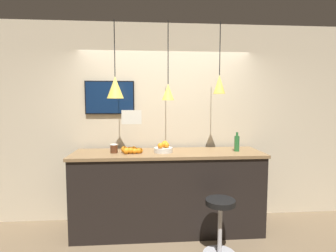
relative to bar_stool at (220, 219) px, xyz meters
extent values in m
cube|color=beige|center=(-0.54, 1.10, 1.01)|extent=(8.00, 0.06, 2.90)
cube|color=black|center=(-0.54, 0.65, 0.09)|extent=(2.49, 0.65, 1.05)
cube|color=olive|center=(-0.54, 0.65, 0.63)|extent=(2.53, 0.69, 0.04)
cylinder|color=#B7B7BC|center=(0.00, 0.00, -0.13)|extent=(0.05, 0.05, 0.58)
cylinder|color=black|center=(0.00, 0.00, 0.19)|extent=(0.34, 0.34, 0.06)
cylinder|color=beige|center=(-0.61, 0.63, 0.68)|extent=(0.25, 0.25, 0.06)
sphere|color=orange|center=(-0.56, 0.62, 0.75)|extent=(0.07, 0.07, 0.07)
sphere|color=orange|center=(-0.58, 0.69, 0.75)|extent=(0.08, 0.08, 0.08)
sphere|color=orange|center=(-0.65, 0.57, 0.75)|extent=(0.07, 0.07, 0.07)
sphere|color=orange|center=(-0.58, 0.68, 0.76)|extent=(0.09, 0.09, 0.09)
sphere|color=orange|center=(-0.60, 0.66, 0.75)|extent=(0.07, 0.07, 0.07)
sphere|color=orange|center=(-1.00, 0.63, 0.69)|extent=(0.07, 0.07, 0.07)
sphere|color=orange|center=(-0.91, 0.60, 0.69)|extent=(0.07, 0.07, 0.07)
sphere|color=orange|center=(-1.00, 0.63, 0.69)|extent=(0.08, 0.08, 0.08)
sphere|color=orange|center=(-0.94, 0.57, 0.69)|extent=(0.08, 0.08, 0.08)
sphere|color=orange|center=(-1.12, 0.64, 0.70)|extent=(0.09, 0.09, 0.09)
sphere|color=orange|center=(-1.09, 0.54, 0.69)|extent=(0.08, 0.08, 0.08)
sphere|color=orange|center=(-1.00, 0.63, 0.69)|extent=(0.08, 0.08, 0.08)
sphere|color=orange|center=(-1.02, 0.65, 0.69)|extent=(0.08, 0.08, 0.08)
sphere|color=orange|center=(-0.98, 0.55, 0.69)|extent=(0.07, 0.07, 0.07)
sphere|color=orange|center=(-1.03, 0.65, 0.69)|extent=(0.07, 0.07, 0.07)
sphere|color=orange|center=(-1.00, 0.63, 0.69)|extent=(0.08, 0.08, 0.08)
sphere|color=orange|center=(-1.04, 0.57, 0.70)|extent=(0.09, 0.09, 0.09)
sphere|color=orange|center=(-1.06, 0.58, 0.70)|extent=(0.09, 0.09, 0.09)
sphere|color=orange|center=(-1.03, 0.65, 0.69)|extent=(0.07, 0.07, 0.07)
cylinder|color=#286B33|center=(0.40, 0.63, 0.76)|extent=(0.07, 0.07, 0.21)
cylinder|color=#286B33|center=(0.40, 0.63, 0.89)|extent=(0.03, 0.03, 0.05)
cylinder|color=#562D19|center=(-1.26, 0.63, 0.71)|extent=(0.10, 0.10, 0.11)
cylinder|color=white|center=(-1.26, 0.63, 0.76)|extent=(0.10, 0.10, 0.01)
cylinder|color=black|center=(-1.23, 0.64, 2.00)|extent=(0.01, 0.01, 0.72)
cone|color=#EAD14C|center=(-1.23, 0.64, 1.51)|extent=(0.22, 0.22, 0.28)
sphere|color=#F9EFCC|center=(-1.23, 0.64, 1.39)|extent=(0.04, 0.04, 0.04)
cylinder|color=black|center=(-0.54, 0.64, 1.96)|extent=(0.01, 0.01, 0.81)
cone|color=#EAD14C|center=(-0.54, 0.64, 1.45)|extent=(0.16, 0.16, 0.21)
sphere|color=#F9EFCC|center=(-0.54, 0.64, 1.36)|extent=(0.04, 0.04, 0.04)
cylinder|color=black|center=(0.14, 0.64, 2.02)|extent=(0.01, 0.01, 0.69)
cone|color=#EAD14C|center=(0.14, 0.64, 1.55)|extent=(0.16, 0.16, 0.24)
sphere|color=#F9EFCC|center=(0.14, 0.64, 1.45)|extent=(0.04, 0.04, 0.04)
cube|color=black|center=(-1.36, 1.05, 1.39)|extent=(0.70, 0.04, 0.48)
cube|color=#0F2347|center=(-1.36, 1.03, 1.39)|extent=(0.67, 0.01, 0.45)
cube|color=silver|center=(-1.01, 0.38, 1.14)|extent=(0.24, 0.01, 0.17)
camera|label=1|loc=(-0.81, -2.81, 1.31)|focal=28.00mm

